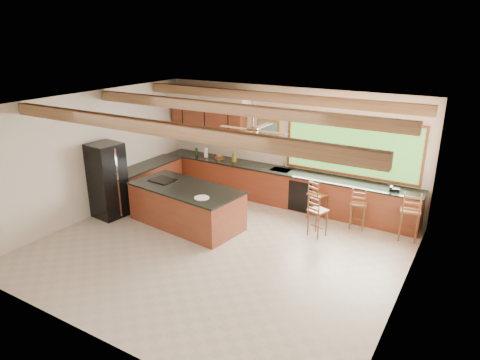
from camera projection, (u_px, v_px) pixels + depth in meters
The scene contains 9 objects.
ground at pixel (219, 248), 8.98m from camera, with size 7.20×7.20×0.00m, color beige.
room_shell at pixel (228, 138), 8.86m from camera, with size 7.27×6.54×3.02m.
counter_run at pixel (246, 185), 11.26m from camera, with size 7.12×3.10×1.23m.
island at pixel (186, 206), 9.94m from camera, with size 2.80×1.55×0.95m.
refrigerator at pixel (107, 180), 10.27m from camera, with size 0.78×0.76×1.83m.
bar_stool_a at pixel (317, 196), 10.13m from camera, with size 0.49×0.49×1.05m.
bar_stool_b at pixel (358, 205), 9.66m from camera, with size 0.42×0.42×1.01m.
bar_stool_c at pixel (317, 212), 9.30m from camera, with size 0.45×0.45×1.00m.
bar_stool_d at pixel (410, 211), 9.09m from camera, with size 0.49×0.49×1.15m.
Camera 1 is at (4.49, -6.64, 4.32)m, focal length 32.00 mm.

